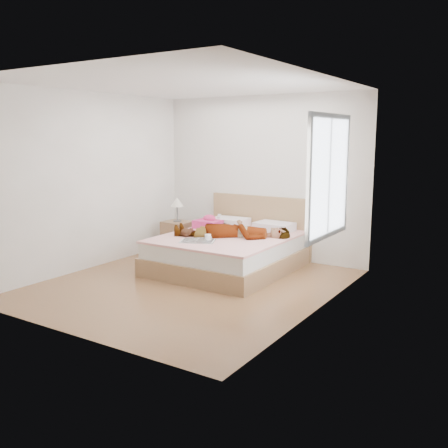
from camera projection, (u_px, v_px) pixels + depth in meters
name	position (u px, v px, depth m)	size (l,w,h in m)	color
ground	(190.00, 285.00, 6.65)	(4.00, 4.00, 0.00)	#4F2A18
woman	(233.00, 228.00, 7.31)	(0.64, 1.70, 0.23)	white
hair	(217.00, 225.00, 8.00)	(0.46, 0.57, 0.08)	black
phone	(219.00, 216.00, 7.89)	(0.05, 0.11, 0.01)	silver
room_shell	(329.00, 177.00, 5.70)	(4.00, 4.00, 4.00)	white
bed	(231.00, 250.00, 7.46)	(1.80, 2.08, 1.00)	brown
towel	(208.00, 223.00, 7.94)	(0.41, 0.35, 0.21)	#EB3F8D
magazine	(197.00, 241.00, 6.94)	(0.56, 0.48, 0.03)	silver
coffee_mug	(208.00, 238.00, 6.94)	(0.13, 0.10, 0.10)	white
plush_toy	(187.00, 232.00, 7.29)	(0.19, 0.24, 0.12)	black
nightstand	(178.00, 235.00, 8.43)	(0.47, 0.42, 0.95)	brown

